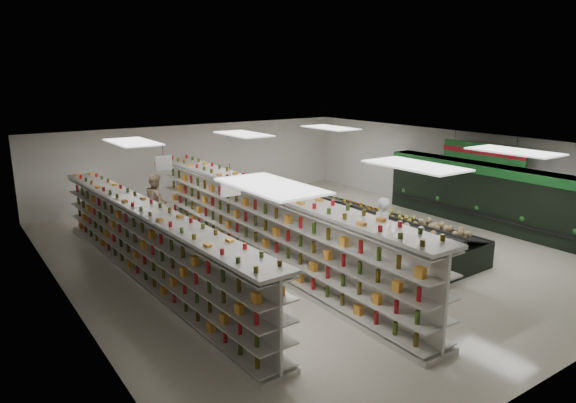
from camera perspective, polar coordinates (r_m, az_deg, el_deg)
floor at (r=15.95m, az=2.47°, el=-5.19°), size 16.00×16.00×0.00m
ceiling at (r=15.22m, az=2.59°, el=6.28°), size 14.00×16.00×0.02m
wall_back at (r=22.28m, az=-10.04°, el=4.33°), size 14.00×0.02×3.20m
wall_left at (r=12.71m, az=-23.57°, el=-3.80°), size 0.02×16.00×3.20m
wall_right at (r=20.43m, az=18.39°, el=2.98°), size 0.02×16.00×3.20m
produce_wall_case at (r=19.27m, az=21.00°, el=1.06°), size 0.93×8.00×2.20m
aisle_sign_near at (r=11.60m, az=-6.45°, el=1.57°), size 0.52×0.06×0.75m
aisle_sign_far at (r=15.18m, az=-13.67°, el=4.17°), size 0.52×0.06×0.75m
hortifruti_banner at (r=18.80m, az=20.87°, el=5.14°), size 0.12×3.20×0.95m
gondola_left at (r=13.66m, az=-15.18°, el=-4.96°), size 1.34×11.46×1.98m
gondola_center at (r=14.48m, az=-2.69°, el=-2.98°), size 1.09×12.73×2.20m
produce_island at (r=16.48m, az=8.71°, el=-2.89°), size 2.88×7.43×1.10m
soda_endcap at (r=21.24m, az=-9.34°, el=1.47°), size 1.37×1.18×1.48m
shopper_main at (r=14.52m, az=10.26°, el=-3.30°), size 0.72×0.48×1.95m
shopper_background at (r=18.57m, az=-14.44°, el=0.10°), size 0.68×0.97×1.86m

